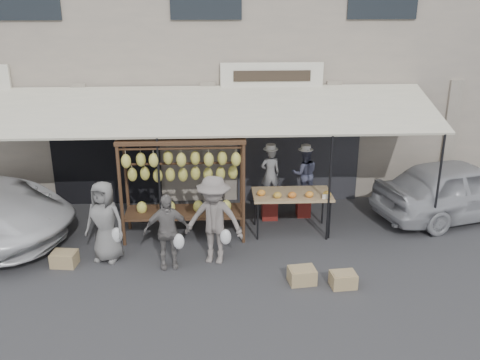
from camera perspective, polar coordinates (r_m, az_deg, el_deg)
The scene contains 16 objects.
ground_plane at distance 10.43m, azimuth -3.24°, elevation -9.45°, with size 90.00×90.00×0.00m, color #2D2D30.
shophouse at distance 15.64m, azimuth -3.46°, elevation 14.59°, with size 24.00×6.15×7.30m.
awning at distance 11.64m, azimuth -3.43°, elevation 7.33°, with size 10.00×2.35×2.92m.
banana_rack at distance 11.14m, azimuth -6.15°, elevation 1.28°, with size 2.60×0.90×2.24m.
produce_table at distance 11.58m, azimuth 5.59°, elevation -1.65°, with size 1.70×0.90×1.04m.
vendor_left at distance 12.15m, azimuth 3.24°, elevation 0.70°, with size 0.45×0.29×1.22m, color gray.
vendor_right at distance 12.38m, azimuth 6.92°, elevation 0.67°, with size 0.59×0.46×1.22m, color #3F435B.
customer_left at distance 10.72m, azimuth -14.22°, elevation -4.32°, with size 0.80×0.52×1.64m, color slate.
customer_mid at distance 10.27m, azimuth -7.81°, elevation -5.43°, with size 0.88×0.36×1.49m, color slate.
customer_right at distance 10.30m, azimuth -2.80°, elevation -4.30°, with size 1.15×0.66×1.78m, color slate.
stool_left at distance 12.46m, azimuth 3.16°, elevation -3.03°, with size 0.36×0.36×0.50m, color maroon.
stool_right at distance 12.68m, azimuth 6.77°, elevation -2.88°, with size 0.31×0.31×0.44m, color maroon.
crate_near_a at distance 9.98m, azimuth 6.62°, elevation -10.09°, with size 0.48×0.36×0.29m, color tan.
crate_near_b at distance 9.98m, azimuth 10.95°, elevation -10.40°, with size 0.45×0.34×0.27m, color tan.
crate_far at distance 11.01m, azimuth -18.22°, elevation -7.99°, with size 0.47×0.36×0.28m, color tan.
sedan at distance 13.40m, azimuth 22.40°, elevation -0.86°, with size 1.63×4.06×1.38m, color #AFB0B5.
Camera 1 is at (0.12, -9.08, 5.14)m, focal length 40.00 mm.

